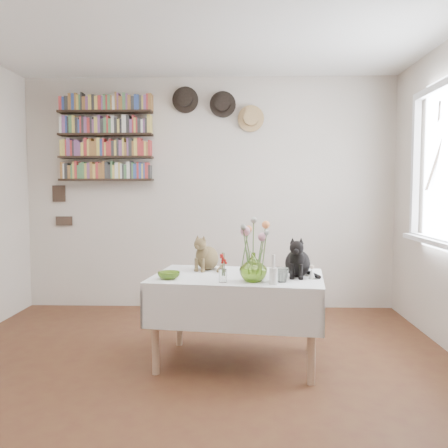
{
  "coord_description": "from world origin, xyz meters",
  "views": [
    {
      "loc": [
        0.33,
        -2.91,
        1.3
      ],
      "look_at": [
        0.22,
        0.46,
        1.05
      ],
      "focal_mm": 38.0,
      "sensor_mm": 36.0,
      "label": 1
    }
  ],
  "objects_px": {
    "tabby_cat": "(208,252)",
    "flower_vase": "(253,267)",
    "dining_table": "(238,297)",
    "black_cat": "(298,256)",
    "bookshelf_unit": "(106,138)"
  },
  "relations": [
    {
      "from": "tabby_cat",
      "to": "flower_vase",
      "type": "bearing_deg",
      "value": -24.08
    },
    {
      "from": "black_cat",
      "to": "bookshelf_unit",
      "type": "bearing_deg",
      "value": 150.0
    },
    {
      "from": "flower_vase",
      "to": "bookshelf_unit",
      "type": "relative_size",
      "value": 0.2
    },
    {
      "from": "dining_table",
      "to": "black_cat",
      "type": "relative_size",
      "value": 4.43
    },
    {
      "from": "dining_table",
      "to": "black_cat",
      "type": "xyz_separation_m",
      "value": [
        0.44,
        -0.03,
        0.31
      ]
    },
    {
      "from": "black_cat",
      "to": "flower_vase",
      "type": "distance_m",
      "value": 0.39
    },
    {
      "from": "dining_table",
      "to": "black_cat",
      "type": "bearing_deg",
      "value": -3.64
    },
    {
      "from": "tabby_cat",
      "to": "flower_vase",
      "type": "relative_size",
      "value": 1.43
    },
    {
      "from": "tabby_cat",
      "to": "bookshelf_unit",
      "type": "bearing_deg",
      "value": 160.49
    },
    {
      "from": "dining_table",
      "to": "black_cat",
      "type": "distance_m",
      "value": 0.54
    },
    {
      "from": "black_cat",
      "to": "dining_table",
      "type": "bearing_deg",
      "value": -172.41
    },
    {
      "from": "tabby_cat",
      "to": "bookshelf_unit",
      "type": "relative_size",
      "value": 0.29
    },
    {
      "from": "black_cat",
      "to": "flower_vase",
      "type": "height_order",
      "value": "black_cat"
    },
    {
      "from": "tabby_cat",
      "to": "flower_vase",
      "type": "xyz_separation_m",
      "value": [
        0.35,
        -0.47,
        -0.04
      ]
    },
    {
      "from": "tabby_cat",
      "to": "flower_vase",
      "type": "height_order",
      "value": "tabby_cat"
    }
  ]
}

